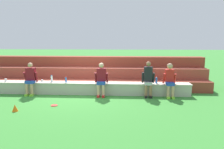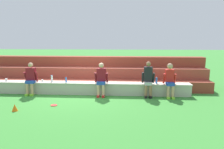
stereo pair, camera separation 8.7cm
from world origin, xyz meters
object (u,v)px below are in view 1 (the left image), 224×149
object	(u,v)px
person_left_of_center	(101,78)
person_center	(148,78)
water_bottle_mid_left	(156,80)
plastic_cup_right_end	(6,80)
person_far_left	(30,78)
water_bottle_near_left	(52,79)
plastic_cup_left_end	(42,81)
person_right_of_center	(170,79)
sports_cone	(15,108)
water_bottle_near_right	(66,80)
frisbee	(54,105)

from	to	relation	value
person_left_of_center	person_center	size ratio (longest dim) A/B	0.96
water_bottle_mid_left	plastic_cup_right_end	distance (m)	6.42
person_far_left	water_bottle_near_left	size ratio (longest dim) A/B	4.77
person_left_of_center	plastic_cup_left_end	xyz separation A→B (m)	(-2.56, 0.26, -0.17)
person_center	plastic_cup_left_end	size ratio (longest dim) A/B	14.10
person_center	plastic_cup_right_end	distance (m)	6.06
person_far_left	plastic_cup_left_end	bearing A→B (deg)	31.49
person_right_of_center	water_bottle_near_left	world-z (taller)	person_right_of_center
person_center	person_right_of_center	world-z (taller)	person_center
water_bottle_near_left	person_far_left	bearing A→B (deg)	-158.57
water_bottle_near_left	person_right_of_center	bearing A→B (deg)	-3.41
sports_cone	plastic_cup_right_end	bearing A→B (deg)	124.55
person_center	person_right_of_center	distance (m)	0.86
water_bottle_near_right	plastic_cup_right_end	size ratio (longest dim) A/B	1.98
person_far_left	sports_cone	size ratio (longest dim) A/B	6.01
person_center	water_bottle_near_right	distance (m)	3.41
plastic_cup_left_end	frisbee	distance (m)	2.04
water_bottle_near_left	sports_cone	xyz separation A→B (m)	(-0.40, -2.38, -0.52)
person_left_of_center	person_right_of_center	xyz separation A→B (m)	(2.74, 0.03, -0.00)
water_bottle_near_left	plastic_cup_right_end	size ratio (longest dim) A/B	2.32
person_left_of_center	water_bottle_near_left	distance (m)	2.19
person_right_of_center	plastic_cup_right_end	distance (m)	6.91
water_bottle_mid_left	person_far_left	bearing A→B (deg)	-177.31
plastic_cup_right_end	plastic_cup_left_end	distance (m)	1.61
person_left_of_center	plastic_cup_right_end	distance (m)	4.18
person_left_of_center	sports_cone	bearing A→B (deg)	-141.27
plastic_cup_left_end	frisbee	xyz separation A→B (m)	(1.05, -1.66, -0.54)
frisbee	sports_cone	bearing A→B (deg)	-148.40
water_bottle_near_right	sports_cone	xyz separation A→B (m)	(-1.04, -2.29, -0.50)
water_bottle_near_left	water_bottle_near_right	distance (m)	0.65
person_left_of_center	frisbee	distance (m)	2.18
water_bottle_mid_left	water_bottle_near_left	world-z (taller)	water_bottle_near_left
person_center	water_bottle_mid_left	bearing A→B (deg)	33.88
person_left_of_center	water_bottle_near_left	world-z (taller)	person_left_of_center
person_left_of_center	plastic_cup_left_end	size ratio (longest dim) A/B	13.47
water_bottle_near_left	sports_cone	world-z (taller)	water_bottle_near_left
person_left_of_center	water_bottle_near_right	world-z (taller)	person_left_of_center
person_left_of_center	plastic_cup_left_end	bearing A→B (deg)	174.29
person_center	water_bottle_near_left	world-z (taller)	person_center
plastic_cup_left_end	plastic_cup_right_end	bearing A→B (deg)	179.25
person_far_left	water_bottle_near_left	distance (m)	0.85
plastic_cup_left_end	water_bottle_near_left	bearing A→B (deg)	9.78
person_left_of_center	water_bottle_near_left	xyz separation A→B (m)	(-2.16, 0.32, -0.09)
water_bottle_mid_left	sports_cone	bearing A→B (deg)	-154.34
plastic_cup_left_end	sports_cone	xyz separation A→B (m)	(-0.01, -2.31, -0.44)
person_far_left	plastic_cup_left_end	world-z (taller)	person_far_left
water_bottle_near_left	water_bottle_near_right	xyz separation A→B (m)	(0.64, -0.09, -0.02)
frisbee	water_bottle_near_right	bearing A→B (deg)	90.56
person_right_of_center	plastic_cup_left_end	bearing A→B (deg)	177.58
frisbee	sports_cone	world-z (taller)	sports_cone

